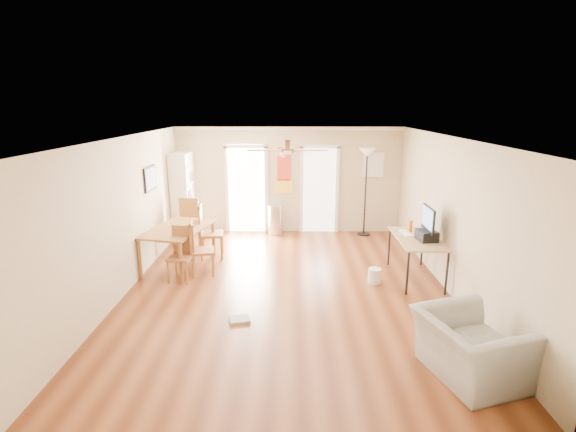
{
  "coord_description": "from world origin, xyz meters",
  "views": [
    {
      "loc": [
        0.06,
        -6.93,
        3.11
      ],
      "look_at": [
        0.0,
        0.6,
        1.15
      ],
      "focal_mm": 26.73,
      "sensor_mm": 36.0,
      "label": 1
    }
  ],
  "objects_px": {
    "bookshelf": "(183,195)",
    "trash_can": "(275,220)",
    "dining_chair_near": "(180,255)",
    "printer": "(427,236)",
    "dining_chair_far": "(193,220)",
    "armchair": "(470,348)",
    "computer_desk": "(416,258)",
    "wastebasket_a": "(374,276)",
    "torchiere_lamp": "(365,192)",
    "dining_chair_right_a": "(211,231)",
    "dining_table": "(179,247)",
    "dining_chair_right_b": "(202,248)"
  },
  "relations": [
    {
      "from": "dining_chair_near",
      "to": "wastebasket_a",
      "type": "xyz_separation_m",
      "value": [
        3.5,
        -0.07,
        -0.36
      ]
    },
    {
      "from": "torchiere_lamp",
      "to": "printer",
      "type": "distance_m",
      "value": 2.97
    },
    {
      "from": "torchiere_lamp",
      "to": "dining_chair_right_b",
      "type": "bearing_deg",
      "value": -143.33
    },
    {
      "from": "dining_table",
      "to": "wastebasket_a",
      "type": "xyz_separation_m",
      "value": [
        3.71,
        -0.78,
        -0.26
      ]
    },
    {
      "from": "dining_chair_right_a",
      "to": "wastebasket_a",
      "type": "xyz_separation_m",
      "value": [
        3.16,
        -1.32,
        -0.44
      ]
    },
    {
      "from": "bookshelf",
      "to": "armchair",
      "type": "xyz_separation_m",
      "value": [
        4.68,
        -5.57,
        -0.64
      ]
    },
    {
      "from": "torchiere_lamp",
      "to": "wastebasket_a",
      "type": "xyz_separation_m",
      "value": [
        -0.29,
        -2.95,
        -0.93
      ]
    },
    {
      "from": "dining_table",
      "to": "torchiere_lamp",
      "type": "height_order",
      "value": "torchiere_lamp"
    },
    {
      "from": "dining_table",
      "to": "dining_chair_right_a",
      "type": "height_order",
      "value": "dining_chair_right_a"
    },
    {
      "from": "dining_chair_far",
      "to": "printer",
      "type": "height_order",
      "value": "dining_chair_far"
    },
    {
      "from": "dining_table",
      "to": "printer",
      "type": "relative_size",
      "value": 4.49
    },
    {
      "from": "wastebasket_a",
      "to": "dining_chair_right_a",
      "type": "bearing_deg",
      "value": 157.37
    },
    {
      "from": "computer_desk",
      "to": "dining_chair_near",
      "type": "bearing_deg",
      "value": -178.33
    },
    {
      "from": "computer_desk",
      "to": "wastebasket_a",
      "type": "distance_m",
      "value": 0.84
    },
    {
      "from": "dining_table",
      "to": "torchiere_lamp",
      "type": "relative_size",
      "value": 0.74
    },
    {
      "from": "dining_chair_far",
      "to": "wastebasket_a",
      "type": "height_order",
      "value": "dining_chair_far"
    },
    {
      "from": "dining_chair_near",
      "to": "torchiere_lamp",
      "type": "bearing_deg",
      "value": 45.94
    },
    {
      "from": "dining_table",
      "to": "torchiere_lamp",
      "type": "xyz_separation_m",
      "value": [
        4.0,
        2.16,
        0.67
      ]
    },
    {
      "from": "dining_table",
      "to": "trash_can",
      "type": "xyz_separation_m",
      "value": [
        1.81,
        2.2,
        -0.03
      ]
    },
    {
      "from": "dining_chair_far",
      "to": "armchair",
      "type": "relative_size",
      "value": 0.95
    },
    {
      "from": "dining_table",
      "to": "dining_chair_near",
      "type": "relative_size",
      "value": 1.6
    },
    {
      "from": "dining_table",
      "to": "armchair",
      "type": "xyz_separation_m",
      "value": [
        4.3,
        -3.52,
        -0.02
      ]
    },
    {
      "from": "dining_table",
      "to": "trash_can",
      "type": "relative_size",
      "value": 2.17
    },
    {
      "from": "dining_chair_near",
      "to": "bookshelf",
      "type": "bearing_deg",
      "value": 110.75
    },
    {
      "from": "dining_chair_far",
      "to": "wastebasket_a",
      "type": "xyz_separation_m",
      "value": [
        3.77,
        -2.3,
        -0.41
      ]
    },
    {
      "from": "dining_chair_right_b",
      "to": "torchiere_lamp",
      "type": "xyz_separation_m",
      "value": [
        3.45,
        2.57,
        0.54
      ]
    },
    {
      "from": "dining_chair_far",
      "to": "torchiere_lamp",
      "type": "height_order",
      "value": "torchiere_lamp"
    },
    {
      "from": "dining_chair_near",
      "to": "armchair",
      "type": "bearing_deg",
      "value": -25.75
    },
    {
      "from": "dining_chair_far",
      "to": "armchair",
      "type": "bearing_deg",
      "value": 136.34
    },
    {
      "from": "dining_table",
      "to": "dining_chair_right_b",
      "type": "relative_size",
      "value": 1.52
    },
    {
      "from": "bookshelf",
      "to": "trash_can",
      "type": "bearing_deg",
      "value": -10.85
    },
    {
      "from": "dining_chair_far",
      "to": "wastebasket_a",
      "type": "distance_m",
      "value": 4.44
    },
    {
      "from": "armchair",
      "to": "computer_desk",
      "type": "bearing_deg",
      "value": -20.73
    },
    {
      "from": "dining_chair_right_a",
      "to": "wastebasket_a",
      "type": "relative_size",
      "value": 4.28
    },
    {
      "from": "wastebasket_a",
      "to": "armchair",
      "type": "relative_size",
      "value": 0.23
    },
    {
      "from": "trash_can",
      "to": "printer",
      "type": "xyz_separation_m",
      "value": [
        2.79,
        -2.94,
        0.51
      ]
    },
    {
      "from": "dining_chair_near",
      "to": "printer",
      "type": "bearing_deg",
      "value": 8.35
    },
    {
      "from": "dining_chair_right_b",
      "to": "torchiere_lamp",
      "type": "height_order",
      "value": "torchiere_lamp"
    },
    {
      "from": "torchiere_lamp",
      "to": "trash_can",
      "type": "bearing_deg",
      "value": 178.96
    },
    {
      "from": "bookshelf",
      "to": "dining_chair_right_a",
      "type": "xyz_separation_m",
      "value": [
        0.93,
        -1.51,
        -0.45
      ]
    },
    {
      "from": "dining_chair_far",
      "to": "printer",
      "type": "bearing_deg",
      "value": 159.62
    },
    {
      "from": "dining_chair_right_a",
      "to": "trash_can",
      "type": "distance_m",
      "value": 2.1
    },
    {
      "from": "dining_chair_right_a",
      "to": "torchiere_lamp",
      "type": "relative_size",
      "value": 0.54
    },
    {
      "from": "bookshelf",
      "to": "dining_chair_right_b",
      "type": "relative_size",
      "value": 1.96
    },
    {
      "from": "bookshelf",
      "to": "wastebasket_a",
      "type": "bearing_deg",
      "value": -49.63
    },
    {
      "from": "computer_desk",
      "to": "printer",
      "type": "distance_m",
      "value": 0.52
    },
    {
      "from": "bookshelf",
      "to": "torchiere_lamp",
      "type": "bearing_deg",
      "value": -13.41
    },
    {
      "from": "dining_chair_near",
      "to": "printer",
      "type": "distance_m",
      "value": 4.41
    },
    {
      "from": "dining_chair_right_b",
      "to": "printer",
      "type": "xyz_separation_m",
      "value": [
        4.05,
        -0.34,
        0.36
      ]
    },
    {
      "from": "bookshelf",
      "to": "armchair",
      "type": "height_order",
      "value": "bookshelf"
    }
  ]
}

